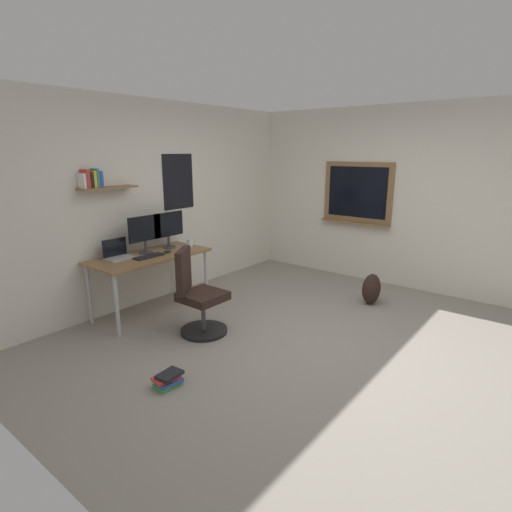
# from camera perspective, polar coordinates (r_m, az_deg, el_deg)

# --- Properties ---
(ground_plane) EXTENTS (5.20, 5.20, 0.00)m
(ground_plane) POSITION_cam_1_polar(r_m,az_deg,el_deg) (4.43, 8.31, -11.89)
(ground_plane) COLOR gray
(ground_plane) RESTS_ON ground
(wall_back) EXTENTS (5.00, 0.30, 2.60)m
(wall_back) POSITION_cam_1_polar(r_m,az_deg,el_deg) (5.63, -13.38, 7.46)
(wall_back) COLOR silver
(wall_back) RESTS_ON ground
(wall_right) EXTENTS (0.22, 5.00, 2.60)m
(wall_right) POSITION_cam_1_polar(r_m,az_deg,el_deg) (6.26, 20.10, 7.63)
(wall_right) COLOR silver
(wall_right) RESTS_ON ground
(desk) EXTENTS (1.45, 0.67, 0.73)m
(desk) POSITION_cam_1_polar(r_m,az_deg,el_deg) (5.11, -14.67, -0.61)
(desk) COLOR olive
(desk) RESTS_ON ground
(office_chair) EXTENTS (0.56, 0.57, 0.95)m
(office_chair) POSITION_cam_1_polar(r_m,az_deg,el_deg) (4.49, -8.27, -5.81)
(office_chair) COLOR black
(office_chair) RESTS_ON ground
(laptop) EXTENTS (0.31, 0.21, 0.23)m
(laptop) POSITION_cam_1_polar(r_m,az_deg,el_deg) (5.03, -18.81, 0.30)
(laptop) COLOR #ADAFB5
(laptop) RESTS_ON desk
(monitor_primary) EXTENTS (0.46, 0.17, 0.46)m
(monitor_primary) POSITION_cam_1_polar(r_m,az_deg,el_deg) (5.14, -15.32, 3.33)
(monitor_primary) COLOR #38383D
(monitor_primary) RESTS_ON desk
(monitor_secondary) EXTENTS (0.46, 0.17, 0.46)m
(monitor_secondary) POSITION_cam_1_polar(r_m,az_deg,el_deg) (5.36, -12.20, 3.96)
(monitor_secondary) COLOR #38383D
(monitor_secondary) RESTS_ON desk
(keyboard) EXTENTS (0.37, 0.13, 0.02)m
(keyboard) POSITION_cam_1_polar(r_m,az_deg,el_deg) (4.98, -14.80, -0.05)
(keyboard) COLOR black
(keyboard) RESTS_ON desk
(computer_mouse) EXTENTS (0.10, 0.06, 0.03)m
(computer_mouse) POSITION_cam_1_polar(r_m,az_deg,el_deg) (5.15, -12.33, 0.64)
(computer_mouse) COLOR #262628
(computer_mouse) RESTS_ON desk
(coffee_mug) EXTENTS (0.08, 0.08, 0.09)m
(coffee_mug) POSITION_cam_1_polar(r_m,az_deg,el_deg) (5.44, -9.27, 1.85)
(coffee_mug) COLOR silver
(coffee_mug) RESTS_ON desk
(backpack) EXTENTS (0.32, 0.22, 0.40)m
(backpack) POSITION_cam_1_polar(r_m,az_deg,el_deg) (5.56, 15.89, -4.45)
(backpack) COLOR black
(backpack) RESTS_ON ground
(book_stack_on_floor) EXTENTS (0.25, 0.20, 0.12)m
(book_stack_on_floor) POSITION_cam_1_polar(r_m,az_deg,el_deg) (3.71, -12.24, -16.60)
(book_stack_on_floor) COLOR #3D934C
(book_stack_on_floor) RESTS_ON ground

